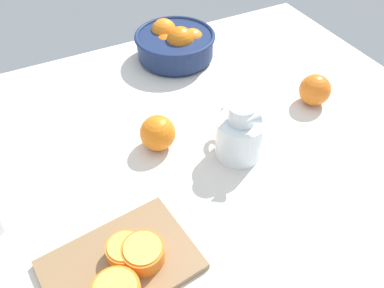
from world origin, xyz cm
name	(u,v)px	position (x,y,z in cm)	size (l,w,h in cm)	color
ground_plane	(179,154)	(0.00, 0.00, -1.50)	(141.99, 105.91, 3.00)	silver
fruit_bowl	(175,44)	(16.65, 37.25, 4.98)	(24.44, 24.44, 11.38)	navy
juice_pitcher	(239,137)	(11.94, -7.24, 5.05)	(11.07, 14.66, 15.05)	white
cutting_board	(121,265)	(-23.05, -22.92, 0.74)	(27.11, 18.71, 1.49)	olive
orange_half_1	(125,251)	(-21.53, -22.02, 3.19)	(7.00, 7.00, 3.47)	orange
orange_half_2	(143,253)	(-18.80, -24.04, 3.35)	(7.88, 7.88, 3.78)	orange
loose_orange_0	(315,90)	(40.23, 0.02, 4.21)	(8.41, 8.41, 8.41)	orange
loose_orange_2	(158,133)	(-3.92, 3.42, 4.26)	(8.53, 8.53, 8.53)	orange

